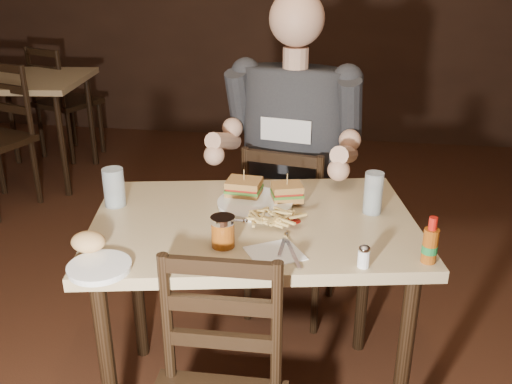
# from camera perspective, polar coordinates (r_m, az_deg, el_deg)

# --- Properties ---
(room_shell) EXTENTS (7.00, 7.00, 7.00)m
(room_shell) POSITION_cam_1_polar(r_m,az_deg,el_deg) (1.69, -9.97, 15.70)
(room_shell) COLOR black
(room_shell) RESTS_ON ground
(main_table) EXTENTS (1.20, 0.92, 0.77)m
(main_table) POSITION_cam_1_polar(r_m,az_deg,el_deg) (1.96, -0.23, -5.22)
(main_table) COLOR tan
(main_table) RESTS_ON ground
(bg_table) EXTENTS (0.89, 0.89, 0.77)m
(bg_table) POSITION_cam_1_polar(r_m,az_deg,el_deg) (4.48, -21.79, 9.47)
(bg_table) COLOR tan
(bg_table) RESTS_ON ground
(chair_far) EXTENTS (0.47, 0.50, 0.86)m
(chair_far) POSITION_cam_1_polar(r_m,az_deg,el_deg) (2.63, 3.60, -3.62)
(chair_far) COLOR black
(chair_far) RESTS_ON ground
(bg_chair_far) EXTENTS (0.56, 0.58, 0.91)m
(bg_chair_far) POSITION_cam_1_polar(r_m,az_deg,el_deg) (4.99, -18.31, 8.57)
(bg_chair_far) COLOR black
(bg_chair_far) RESTS_ON ground
(diner) EXTENTS (0.67, 0.57, 1.03)m
(diner) POSITION_cam_1_polar(r_m,az_deg,el_deg) (2.39, 3.56, 7.21)
(diner) COLOR #292B2D
(diner) RESTS_ON chair_far
(dinner_plate) EXTENTS (0.31, 0.31, 0.01)m
(dinner_plate) POSITION_cam_1_polar(r_m,az_deg,el_deg) (2.01, -0.10, -1.27)
(dinner_plate) COLOR white
(dinner_plate) RESTS_ON main_table
(sandwich_left) EXTENTS (0.13, 0.11, 0.10)m
(sandwich_left) POSITION_cam_1_polar(r_m,az_deg,el_deg) (2.05, -1.21, 1.00)
(sandwich_left) COLOR tan
(sandwich_left) RESTS_ON dinner_plate
(sandwich_right) EXTENTS (0.13, 0.11, 0.09)m
(sandwich_right) POSITION_cam_1_polar(r_m,az_deg,el_deg) (2.02, 3.13, 0.43)
(sandwich_right) COLOR tan
(sandwich_right) RESTS_ON dinner_plate
(fries_pile) EXTENTS (0.25, 0.20, 0.04)m
(fries_pile) POSITION_cam_1_polar(r_m,az_deg,el_deg) (1.88, 1.99, -2.35)
(fries_pile) COLOR tan
(fries_pile) RESTS_ON dinner_plate
(ketchup_dollop) EXTENTS (0.05, 0.05, 0.01)m
(ketchup_dollop) POSITION_cam_1_polar(r_m,az_deg,el_deg) (1.87, 3.84, -2.91)
(ketchup_dollop) COLOR maroon
(ketchup_dollop) RESTS_ON dinner_plate
(glass_left) EXTENTS (0.09, 0.09, 0.14)m
(glass_left) POSITION_cam_1_polar(r_m,az_deg,el_deg) (2.06, -14.01, 0.45)
(glass_left) COLOR silver
(glass_left) RESTS_ON main_table
(glass_right) EXTENTS (0.08, 0.08, 0.15)m
(glass_right) POSITION_cam_1_polar(r_m,az_deg,el_deg) (1.98, 11.64, -0.10)
(glass_right) COLOR silver
(glass_right) RESTS_ON main_table
(hot_sauce) EXTENTS (0.05, 0.05, 0.14)m
(hot_sauce) POSITION_cam_1_polar(r_m,az_deg,el_deg) (1.71, 17.08, -4.60)
(hot_sauce) COLOR #87400F
(hot_sauce) RESTS_ON main_table
(salt_shaker) EXTENTS (0.04, 0.04, 0.06)m
(salt_shaker) POSITION_cam_1_polar(r_m,az_deg,el_deg) (1.66, 10.73, -6.40)
(salt_shaker) COLOR white
(salt_shaker) RESTS_ON main_table
(syrup_dispenser) EXTENTS (0.09, 0.09, 0.10)m
(syrup_dispenser) POSITION_cam_1_polar(r_m,az_deg,el_deg) (1.73, -3.32, -3.98)
(syrup_dispenser) COLOR #87400F
(syrup_dispenser) RESTS_ON main_table
(napkin) EXTENTS (0.20, 0.20, 0.00)m
(napkin) POSITION_cam_1_polar(r_m,az_deg,el_deg) (1.71, 1.89, -6.14)
(napkin) COLOR white
(napkin) RESTS_ON main_table
(knife) EXTENTS (0.07, 0.18, 0.00)m
(knife) POSITION_cam_1_polar(r_m,az_deg,el_deg) (1.71, 3.66, -6.06)
(knife) COLOR silver
(knife) RESTS_ON napkin
(fork) EXTENTS (0.02, 0.15, 0.00)m
(fork) POSITION_cam_1_polar(r_m,az_deg,el_deg) (1.76, 2.72, -5.20)
(fork) COLOR silver
(fork) RESTS_ON napkin
(side_plate) EXTENTS (0.21, 0.21, 0.01)m
(side_plate) POSITION_cam_1_polar(r_m,az_deg,el_deg) (1.68, -15.38, -7.40)
(side_plate) COLOR white
(side_plate) RESTS_ON main_table
(bread_roll) EXTENTS (0.12, 0.10, 0.06)m
(bread_roll) POSITION_cam_1_polar(r_m,az_deg,el_deg) (1.76, -16.43, -4.80)
(bread_roll) COLOR tan
(bread_roll) RESTS_ON side_plate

